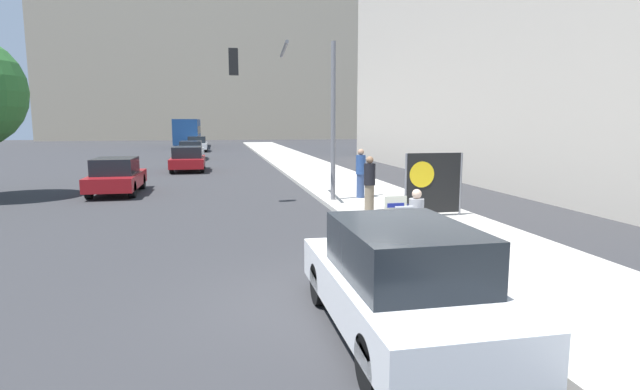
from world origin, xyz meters
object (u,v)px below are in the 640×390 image
(protest_banner, at_px, (433,183))
(seated_protester, at_px, (417,214))
(pedestrian_behind, at_px, (361,173))
(traffic_light_pole, at_px, (295,92))
(car_on_road_nearest, at_px, (116,176))
(car_on_road_distant, at_px, (191,150))
(car_on_road_far_lane, at_px, (197,144))
(car_on_road_midblock, at_px, (188,159))
(parked_car_curbside, at_px, (400,281))
(jogger_on_sidewalk, at_px, (370,184))
(city_bus_on_road, at_px, (188,131))

(protest_banner, bearing_deg, seated_protester, -121.01)
(seated_protester, relative_size, pedestrian_behind, 0.67)
(traffic_light_pole, bearing_deg, car_on_road_nearest, 148.62)
(car_on_road_distant, bearing_deg, car_on_road_far_lane, 89.56)
(car_on_road_midblock, bearing_deg, car_on_road_nearest, -104.20)
(parked_car_curbside, bearing_deg, traffic_light_pole, 88.26)
(car_on_road_midblock, relative_size, car_on_road_far_lane, 0.90)
(jogger_on_sidewalk, relative_size, car_on_road_midblock, 0.40)
(pedestrian_behind, distance_m, car_on_road_far_lane, 33.53)
(car_on_road_far_lane, bearing_deg, car_on_road_distant, -90.44)
(parked_car_curbside, height_order, car_on_road_far_lane, parked_car_curbside)
(pedestrian_behind, height_order, car_on_road_far_lane, pedestrian_behind)
(car_on_road_far_lane, bearing_deg, car_on_road_nearest, -94.15)
(pedestrian_behind, distance_m, traffic_light_pole, 3.63)
(seated_protester, height_order, pedestrian_behind, pedestrian_behind)
(protest_banner, relative_size, traffic_light_pole, 0.34)
(traffic_light_pole, xyz_separation_m, car_on_road_midblock, (-4.24, 12.91, -3.08))
(traffic_light_pole, xyz_separation_m, car_on_road_distant, (-4.48, 22.37, -3.09))
(jogger_on_sidewalk, height_order, car_on_road_far_lane, jogger_on_sidewalk)
(car_on_road_midblock, relative_size, car_on_road_distant, 0.97)
(traffic_light_pole, bearing_deg, jogger_on_sidewalk, -55.67)
(protest_banner, bearing_deg, jogger_on_sidewalk, 145.25)
(seated_protester, bearing_deg, car_on_road_far_lane, 84.25)
(jogger_on_sidewalk, distance_m, city_bus_on_road, 44.75)
(pedestrian_behind, bearing_deg, seated_protester, -51.53)
(jogger_on_sidewalk, bearing_deg, car_on_road_distant, -102.29)
(city_bus_on_road, bearing_deg, jogger_on_sidewalk, -80.38)
(jogger_on_sidewalk, bearing_deg, protest_banner, 118.85)
(jogger_on_sidewalk, height_order, city_bus_on_road, city_bus_on_road)
(pedestrian_behind, height_order, protest_banner, protest_banner)
(car_on_road_nearest, xyz_separation_m, car_on_road_midblock, (2.26, 8.94, -0.00))
(parked_car_curbside, bearing_deg, pedestrian_behind, 76.25)
(seated_protester, relative_size, traffic_light_pole, 0.22)
(jogger_on_sidewalk, distance_m, car_on_road_nearest, 10.63)
(protest_banner, distance_m, traffic_light_pole, 5.68)
(seated_protester, distance_m, car_on_road_nearest, 13.23)
(car_on_road_nearest, distance_m, city_bus_on_road, 37.52)
(pedestrian_behind, distance_m, parked_car_curbside, 11.29)
(jogger_on_sidewalk, relative_size, protest_banner, 0.92)
(pedestrian_behind, height_order, city_bus_on_road, city_bus_on_road)
(traffic_light_pole, relative_size, city_bus_on_road, 0.47)
(jogger_on_sidewalk, bearing_deg, pedestrian_behind, -127.46)
(seated_protester, bearing_deg, jogger_on_sidewalk, 74.53)
(pedestrian_behind, height_order, car_on_road_nearest, pedestrian_behind)
(traffic_light_pole, relative_size, car_on_road_nearest, 1.30)
(traffic_light_pole, distance_m, car_on_road_far_lane, 33.40)
(seated_protester, xyz_separation_m, protest_banner, (1.59, 2.65, 0.34))
(protest_banner, bearing_deg, car_on_road_distant, 106.71)
(car_on_road_distant, xyz_separation_m, city_bus_on_road, (-1.19, 19.09, 1.10))
(car_on_road_nearest, bearing_deg, car_on_road_far_lane, 85.85)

